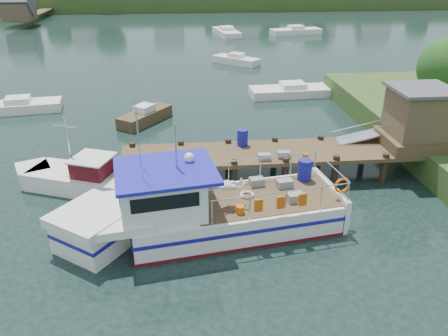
{
  "coord_description": "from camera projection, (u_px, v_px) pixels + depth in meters",
  "views": [
    {
      "loc": [
        -2.81,
        -19.86,
        10.31
      ],
      "look_at": [
        -1.0,
        -1.5,
        1.3
      ],
      "focal_mm": 35.0,
      "sensor_mm": 36.0,
      "label": 1
    }
  ],
  "objects": [
    {
      "name": "moored_a",
      "position": [
        19.0,
        106.0,
        31.81
      ],
      "size": [
        6.13,
        2.85,
        1.09
      ],
      "rotation": [
        0.0,
        0.0,
        -0.2
      ],
      "color": "silver",
      "rests_on": "ground"
    },
    {
      "name": "work_boat",
      "position": [
        81.0,
        178.0,
        21.21
      ],
      "size": [
        6.87,
        4.14,
        3.68
      ],
      "rotation": [
        0.0,
        0.0,
        -0.37
      ],
      "color": "silver",
      "rests_on": "ground"
    },
    {
      "name": "moored_d",
      "position": [
        227.0,
        32.0,
        62.19
      ],
      "size": [
        3.66,
        7.48,
        1.22
      ],
      "rotation": [
        0.0,
        0.0,
        -0.35
      ],
      "color": "silver",
      "rests_on": "ground"
    },
    {
      "name": "lobster_boat",
      "position": [
        199.0,
        210.0,
        17.61
      ],
      "size": [
        12.08,
        4.97,
        5.75
      ],
      "rotation": [
        0.0,
        0.0,
        0.15
      ],
      "color": "silver",
      "rests_on": "ground"
    },
    {
      "name": "dock",
      "position": [
        368.0,
        132.0,
        22.13
      ],
      "size": [
        16.6,
        3.0,
        4.78
      ],
      "color": "#4B3923",
      "rests_on": "ground"
    },
    {
      "name": "moored_b",
      "position": [
        236.0,
        60.0,
        45.82
      ],
      "size": [
        4.95,
        4.67,
        1.12
      ],
      "rotation": [
        0.0,
        0.0,
        -0.12
      ],
      "color": "silver",
      "rests_on": "ground"
    },
    {
      "name": "moored_c",
      "position": [
        292.0,
        91.0,
        35.41
      ],
      "size": [
        6.97,
        2.72,
        1.08
      ],
      "rotation": [
        0.0,
        0.0,
        -0.12
      ],
      "color": "silver",
      "rests_on": "ground"
    },
    {
      "name": "moored_far",
      "position": [
        296.0,
        31.0,
        62.93
      ],
      "size": [
        7.58,
        3.69,
        1.24
      ],
      "rotation": [
        0.0,
        0.0,
        0.44
      ],
      "color": "silver",
      "rests_on": "ground"
    },
    {
      "name": "ground_plane",
      "position": [
        240.0,
        177.0,
        22.53
      ],
      "size": [
        160.0,
        160.0,
        0.0
      ],
      "primitive_type": "plane",
      "color": "black"
    },
    {
      "name": "moored_rowboat",
      "position": [
        145.0,
        116.0,
        29.72
      ],
      "size": [
        3.66,
        4.27,
        1.23
      ],
      "rotation": [
        0.0,
        0.0,
        0.42
      ],
      "color": "#4B3923",
      "rests_on": "ground"
    }
  ]
}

